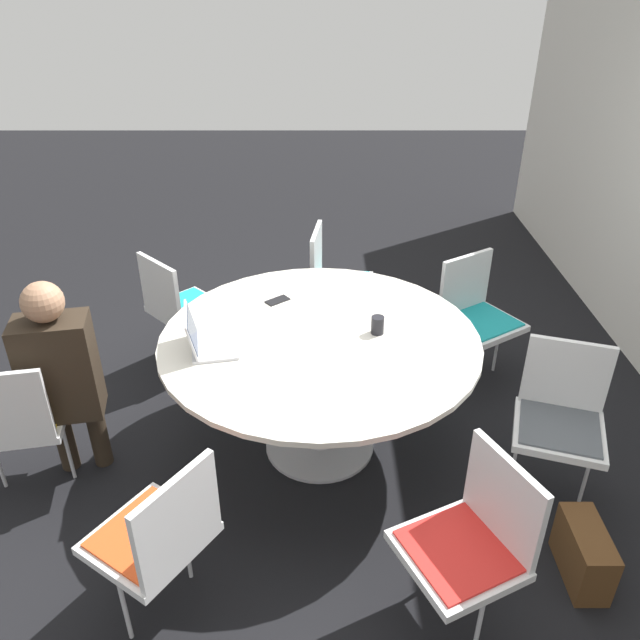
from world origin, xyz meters
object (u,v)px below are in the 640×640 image
(chair_0, at_px, (16,417))
(coffee_cup, at_px, (378,325))
(cell_phone, at_px, (278,300))
(handbag, at_px, (584,553))
(chair_2, at_px, (473,536))
(chair_4, at_px, (477,310))
(chair_5, at_px, (334,276))
(chair_3, at_px, (562,412))
(chair_6, at_px, (179,303))
(chair_1, at_px, (159,533))
(laptop, at_px, (205,339))
(person_0, at_px, (61,371))

(chair_0, bearing_deg, coffee_cup, 1.32)
(cell_phone, distance_m, handbag, 2.05)
(chair_2, relative_size, chair_4, 1.00)
(chair_0, distance_m, chair_5, 2.31)
(chair_3, xyz_separation_m, chair_4, (-1.07, -0.20, 0.00))
(handbag, bearing_deg, chair_6, -129.00)
(cell_phone, bearing_deg, chair_4, 105.17)
(chair_4, xyz_separation_m, chair_5, (-0.52, -0.93, 0.00))
(coffee_cup, height_order, cell_phone, coffee_cup)
(chair_1, distance_m, cell_phone, 1.57)
(chair_2, height_order, laptop, laptop)
(chair_2, relative_size, cell_phone, 5.57)
(chair_0, relative_size, person_0, 0.71)
(coffee_cup, bearing_deg, chair_3, 68.76)
(laptop, height_order, cell_phone, laptop)
(chair_2, height_order, chair_3, same)
(chair_6, relative_size, cell_phone, 5.57)
(chair_3, bearing_deg, handbag, 105.75)
(chair_0, xyz_separation_m, coffee_cup, (-0.40, 1.84, 0.30))
(chair_6, bearing_deg, chair_5, 66.72)
(coffee_cup, bearing_deg, chair_6, -122.99)
(coffee_cup, bearing_deg, person_0, -80.50)
(chair_3, height_order, chair_6, same)
(person_0, bearing_deg, chair_3, -12.83)
(person_0, height_order, laptop, person_0)
(chair_2, height_order, person_0, person_0)
(chair_1, bearing_deg, chair_6, 42.32)
(chair_5, relative_size, chair_6, 1.00)
(chair_4, bearing_deg, handbag, 63.41)
(chair_5, distance_m, chair_6, 1.13)
(chair_1, distance_m, chair_3, 2.03)
(chair_4, distance_m, chair_6, 1.98)
(chair_4, bearing_deg, chair_3, 67.76)
(chair_5, height_order, laptop, laptop)
(chair_5, relative_size, handbag, 2.36)
(person_0, bearing_deg, chair_6, 60.66)
(handbag, bearing_deg, chair_0, -101.02)
(chair_3, bearing_deg, person_0, 15.81)
(chair_0, distance_m, cell_phone, 1.51)
(chair_6, bearing_deg, laptop, -24.64)
(chair_1, height_order, chair_3, same)
(chair_6, xyz_separation_m, laptop, (0.96, 0.36, 0.31))
(chair_1, distance_m, coffee_cup, 1.51)
(chair_1, distance_m, handbag, 1.90)
(chair_6, bearing_deg, chair_0, -70.70)
(laptop, relative_size, coffee_cup, 3.53)
(chair_1, bearing_deg, cell_phone, 18.66)
(chair_3, xyz_separation_m, chair_5, (-1.59, -1.13, 0.00))
(coffee_cup, bearing_deg, laptop, -80.66)
(chair_0, bearing_deg, chair_2, -30.25)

